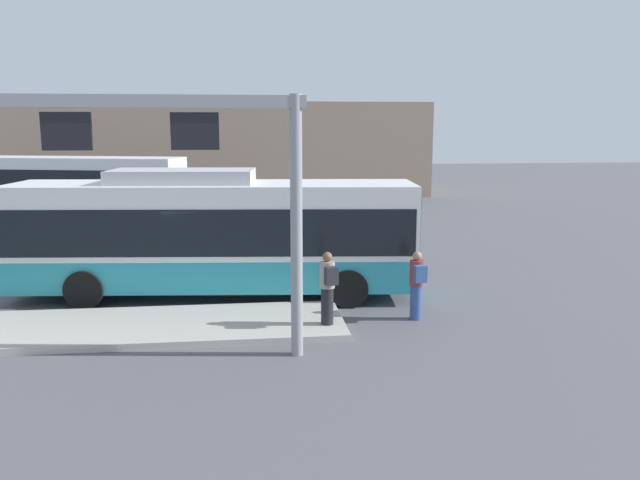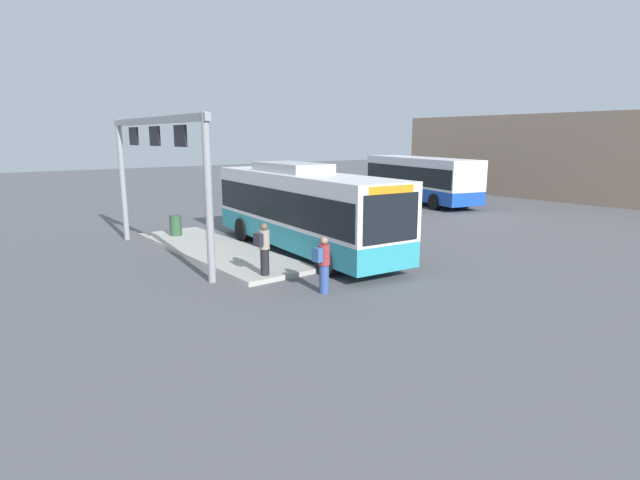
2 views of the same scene
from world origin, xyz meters
name	(u,v)px [view 1 (image 1 of 2)]	position (x,y,z in m)	size (l,w,h in m)	color
ground_plane	(216,296)	(0.00, 0.00, 0.00)	(120.00, 120.00, 0.00)	#56565B
platform_curb	(125,327)	(-1.94, -2.82, 0.08)	(10.00, 2.80, 0.16)	#B2ADA3
bus_main	(214,231)	(-0.01, 0.00, 1.81)	(10.95, 3.57, 3.46)	teal
bus_background_left	(76,184)	(-7.46, 15.44, 1.78)	(10.92, 5.16, 3.10)	#1947AD
person_boarding	(417,284)	(4.88, -2.78, 0.89)	(0.36, 0.54, 1.67)	#334C8C
person_waiting_near	(328,286)	(2.65, -3.41, 1.05)	(0.42, 0.58, 1.67)	black
platform_sign_gantry	(69,173)	(-2.40, -4.82, 3.73)	(8.86, 0.24, 5.20)	gray
station_building	(215,149)	(-1.15, 27.24, 3.06)	(28.31, 8.00, 6.13)	gray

